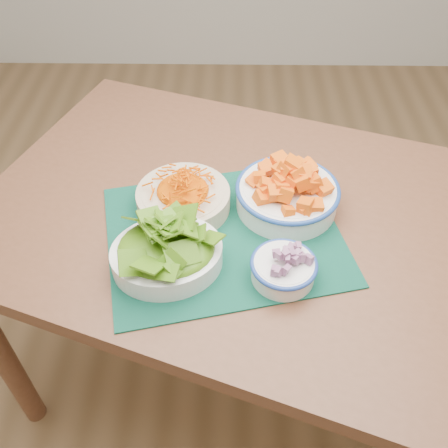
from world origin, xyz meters
The scene contains 7 objects.
ground centered at (0.00, 0.00, 0.00)m, with size 4.00×4.00×0.00m, color olive.
table centered at (-0.18, -0.16, 0.66)m, with size 1.46×1.21×0.75m.
placemat centered at (-0.24, -0.24, 0.75)m, with size 0.50×0.41×0.00m, color #052E23.
carrot_bowl centered at (-0.34, -0.15, 0.79)m, with size 0.26×0.26×0.08m.
squash_bowl centered at (-0.10, -0.15, 0.81)m, with size 0.27×0.27×0.12m.
lettuce_bowl centered at (-0.36, -0.33, 0.81)m, with size 0.27×0.24×0.11m.
onion_bowl centered at (-0.12, -0.36, 0.79)m, with size 0.16×0.16×0.07m.
Camera 1 is at (-0.23, -0.99, 1.54)m, focal length 40.00 mm.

